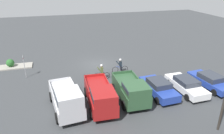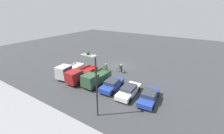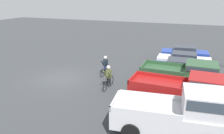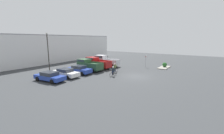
% 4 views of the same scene
% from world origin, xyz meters
% --- Properties ---
extents(ground_plane, '(80.00, 80.00, 0.00)m').
position_xyz_m(ground_plane, '(0.00, 0.00, 0.00)').
color(ground_plane, '#383A3D').
extents(warehouse_building, '(45.11, 10.31, 6.93)m').
position_xyz_m(warehouse_building, '(0.00, 27.16, 3.46)').
color(warehouse_building, silver).
rests_on(warehouse_building, ground_plane).
extents(sedan_0, '(2.35, 4.84, 1.36)m').
position_xyz_m(sedan_0, '(-9.38, 9.07, 0.69)').
color(sedan_0, '#233D9E').
rests_on(sedan_0, ground_plane).
extents(sedan_1, '(2.10, 4.84, 1.34)m').
position_xyz_m(sedan_1, '(-6.58, 9.18, 0.68)').
color(sedan_1, white).
rests_on(sedan_1, ground_plane).
extents(sedan_2, '(2.20, 4.64, 1.44)m').
position_xyz_m(sedan_2, '(-3.78, 9.02, 0.73)').
color(sedan_2, '#233D9E').
rests_on(sedan_2, ground_plane).
extents(pickup_truck_0, '(2.39, 5.07, 2.14)m').
position_xyz_m(pickup_truck_0, '(-0.97, 9.39, 1.12)').
color(pickup_truck_0, '#2D5133').
rests_on(pickup_truck_0, ground_plane).
extents(pickup_truck_1, '(2.35, 5.63, 2.19)m').
position_xyz_m(pickup_truck_1, '(1.83, 9.68, 1.15)').
color(pickup_truck_1, maroon).
rests_on(pickup_truck_1, ground_plane).
extents(pickup_truck_2, '(2.64, 5.55, 2.39)m').
position_xyz_m(pickup_truck_2, '(4.56, 9.63, 1.23)').
color(pickup_truck_2, silver).
rests_on(pickup_truck_2, ground_plane).
extents(cyclist_0, '(1.88, 0.46, 1.73)m').
position_xyz_m(cyclist_0, '(0.48, 4.37, 0.88)').
color(cyclist_0, black).
rests_on(cyclist_0, ground_plane).
extents(cyclist_1, '(1.87, 0.46, 1.67)m').
position_xyz_m(cyclist_1, '(-1.99, 3.13, 0.84)').
color(cyclist_1, black).
rests_on(cyclist_1, ground_plane).
extents(fire_lane_sign, '(0.06, 0.30, 2.57)m').
position_xyz_m(fire_lane_sign, '(8.29, 1.71, 1.54)').
color(fire_lane_sign, '#9E9EA3').
rests_on(fire_lane_sign, ground_plane).
extents(lamppost, '(0.36, 0.36, 7.06)m').
position_xyz_m(lamppost, '(-5.59, 14.79, 4.12)').
color(lamppost, '#2D2823').
rests_on(lamppost, ground_plane).
extents(curb_island, '(4.29, 1.74, 0.15)m').
position_xyz_m(curb_island, '(9.96, -1.78, 0.07)').
color(curb_island, gray).
rests_on(curb_island, ground_plane).
extents(shrub, '(0.93, 0.93, 0.93)m').
position_xyz_m(shrub, '(10.26, -1.76, 0.62)').
color(shrub, '#286028').
rests_on(shrub, curb_island).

